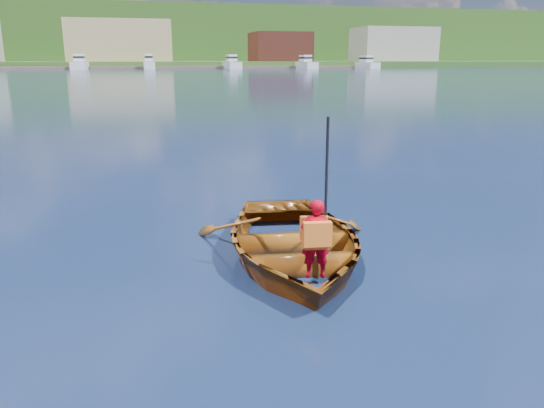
% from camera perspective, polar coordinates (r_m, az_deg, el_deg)
% --- Properties ---
extents(ground, '(600.00, 600.00, 0.00)m').
position_cam_1_polar(ground, '(8.27, -4.53, -3.95)').
color(ground, '#112844').
rests_on(ground, ground).
extents(rowboat, '(3.25, 4.19, 0.80)m').
position_cam_1_polar(rowboat, '(7.44, 2.19, -4.11)').
color(rowboat, brown).
rests_on(rowboat, ground).
extents(child_paddler, '(0.39, 0.37, 1.97)m').
position_cam_1_polar(child_paddler, '(6.51, 4.72, -3.54)').
color(child_paddler, '#B00015').
rests_on(child_paddler, ground).
extents(shoreline, '(400.00, 140.00, 22.00)m').
position_cam_1_polar(shoreline, '(244.44, -14.49, 16.65)').
color(shoreline, '#354E20').
rests_on(shoreline, ground).
extents(dock, '(160.04, 9.96, 0.80)m').
position_cam_1_polar(dock, '(155.85, -17.03, 13.83)').
color(dock, brown).
rests_on(dock, ground).
extents(waterfront_buildings, '(202.00, 16.00, 14.00)m').
position_cam_1_polar(waterfront_buildings, '(172.90, -17.02, 16.36)').
color(waterfront_buildings, brown).
rests_on(waterfront_buildings, ground).
extents(marina_yachts, '(147.79, 13.59, 4.29)m').
position_cam_1_polar(marina_yachts, '(151.26, -17.84, 14.12)').
color(marina_yachts, silver).
rests_on(marina_yachts, ground).
extents(hillside_trees, '(317.51, 65.30, 22.41)m').
position_cam_1_polar(hillside_trees, '(239.67, -13.93, 18.31)').
color(hillside_trees, '#382314').
rests_on(hillside_trees, ground).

